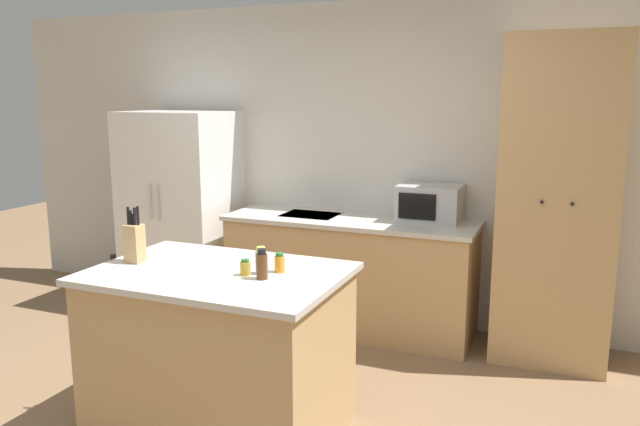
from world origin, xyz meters
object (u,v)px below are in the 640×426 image
at_px(spice_bottle_short_red, 245,268).
at_px(refrigerator, 182,210).
at_px(microwave, 430,203).
at_px(spice_bottle_amber_oil, 280,263).
at_px(pantry_cabinet, 558,202).
at_px(knife_block, 134,242).
at_px(fire_extinguisher, 115,281).
at_px(spice_bottle_green_herb, 262,265).
at_px(spice_bottle_tall_dark, 261,261).

bearing_deg(spice_bottle_short_red, refrigerator, 132.75).
xyz_separation_m(microwave, spice_bottle_amber_oil, (-0.41, -1.78, -0.06)).
relative_size(pantry_cabinet, knife_block, 7.03).
distance_m(microwave, fire_extinguisher, 2.94).
height_order(refrigerator, knife_block, refrigerator).
distance_m(spice_bottle_short_red, spice_bottle_green_herb, 0.12).
relative_size(knife_block, spice_bottle_short_red, 3.73).
distance_m(refrigerator, pantry_cabinet, 3.10).
height_order(microwave, fire_extinguisher, microwave).
xyz_separation_m(microwave, fire_extinguisher, (-2.80, -0.33, -0.86)).
height_order(spice_bottle_amber_oil, spice_bottle_green_herb, spice_bottle_green_herb).
relative_size(refrigerator, spice_bottle_short_red, 19.95).
bearing_deg(refrigerator, spice_bottle_amber_oil, -42.82).
distance_m(knife_block, spice_bottle_tall_dark, 0.77).
bearing_deg(spice_bottle_short_red, microwave, 73.86).
bearing_deg(pantry_cabinet, refrigerator, -178.98).
bearing_deg(microwave, pantry_cabinet, -6.13).
bearing_deg(spice_bottle_green_herb, spice_bottle_short_red, 166.12).
height_order(refrigerator, spice_bottle_tall_dark, refrigerator).
xyz_separation_m(refrigerator, microwave, (2.17, 0.15, 0.19)).
bearing_deg(fire_extinguisher, spice_bottle_green_herb, -34.09).
xyz_separation_m(spice_bottle_tall_dark, fire_extinguisher, (-2.31, 1.51, -0.81)).
bearing_deg(microwave, spice_bottle_short_red, -106.14).
bearing_deg(microwave, spice_bottle_green_herb, -102.75).
height_order(knife_block, spice_bottle_tall_dark, knife_block).
bearing_deg(spice_bottle_green_herb, knife_block, 178.99).
bearing_deg(refrigerator, spice_bottle_short_red, -47.25).
bearing_deg(microwave, spice_bottle_amber_oil, -102.92).
bearing_deg(microwave, spice_bottle_tall_dark, -104.72).
height_order(knife_block, fire_extinguisher, knife_block).
relative_size(refrigerator, spice_bottle_green_herb, 10.77).
relative_size(pantry_cabinet, spice_bottle_tall_dark, 15.46).
xyz_separation_m(spice_bottle_amber_oil, spice_bottle_green_herb, (-0.03, -0.15, 0.03)).
bearing_deg(refrigerator, pantry_cabinet, 1.02).
bearing_deg(spice_bottle_amber_oil, spice_bottle_green_herb, -100.70).
distance_m(pantry_cabinet, microwave, 0.93).
bearing_deg(spice_bottle_amber_oil, fire_extinguisher, 148.74).
bearing_deg(knife_block, pantry_cabinet, 40.01).
bearing_deg(spice_bottle_short_red, knife_block, -178.87).
height_order(pantry_cabinet, knife_block, pantry_cabinet).
height_order(pantry_cabinet, fire_extinguisher, pantry_cabinet).
height_order(refrigerator, spice_bottle_amber_oil, refrigerator).
distance_m(refrigerator, fire_extinguisher, 0.94).
relative_size(microwave, spice_bottle_tall_dark, 3.21).
bearing_deg(knife_block, fire_extinguisher, 134.34).
distance_m(refrigerator, microwave, 2.18).
relative_size(microwave, spice_bottle_amber_oil, 4.43).
xyz_separation_m(pantry_cabinet, spice_bottle_short_red, (-1.47, -1.81, -0.15)).
height_order(spice_bottle_tall_dark, fire_extinguisher, spice_bottle_tall_dark).
bearing_deg(pantry_cabinet, knife_block, -139.99).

